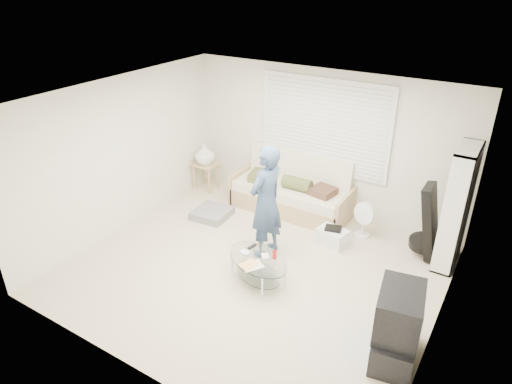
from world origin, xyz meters
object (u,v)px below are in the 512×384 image
Objects in this scene: tv_unit at (397,326)px; coffee_table at (258,263)px; bookshelf at (456,208)px; futon_sofa at (292,193)px.

tv_unit is 2.05m from coffee_table.
tv_unit is (-0.13, -2.23, -0.47)m from bookshelf.
bookshelf is at bearing 86.79° from tv_unit.
coffee_table is (-2.14, -1.86, -0.61)m from bookshelf.
futon_sofa is at bearing 136.43° from tv_unit.
bookshelf is 2.02× the size of tv_unit.
coffee_table is (-2.01, 0.37, -0.14)m from tv_unit.
coffee_table is at bearing 169.63° from tv_unit.
bookshelf is 2.90m from coffee_table.
bookshelf is (2.71, -0.22, 0.57)m from futon_sofa.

